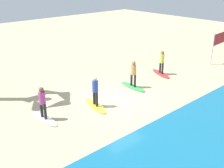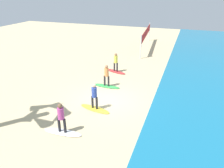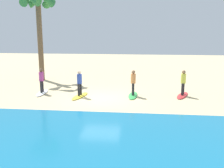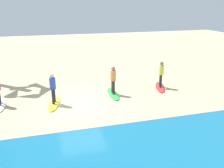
# 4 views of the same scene
# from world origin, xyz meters

# --- Properties ---
(ground_plane) EXTENTS (60.00, 60.00, 0.00)m
(ground_plane) POSITION_xyz_m (0.00, 0.00, 0.00)
(ground_plane) COLOR #CCB789
(surfboard_red) EXTENTS (1.26, 2.16, 0.09)m
(surfboard_red) POSITION_xyz_m (-5.30, -1.10, 0.04)
(surfboard_red) COLOR red
(surfboard_red) RESTS_ON ground
(surfer_red) EXTENTS (0.32, 0.44, 1.64)m
(surfer_red) POSITION_xyz_m (-5.30, -1.10, 1.04)
(surfer_red) COLOR #232328
(surfer_red) RESTS_ON surfboard_red
(surfboard_green) EXTENTS (0.68, 2.13, 0.09)m
(surfboard_green) POSITION_xyz_m (-2.05, -0.73, 0.04)
(surfboard_green) COLOR green
(surfboard_green) RESTS_ON ground
(surfer_green) EXTENTS (0.32, 0.46, 1.64)m
(surfer_green) POSITION_xyz_m (-2.05, -0.73, 1.04)
(surfer_green) COLOR #232328
(surfer_green) RESTS_ON surfboard_green
(surfboard_yellow) EXTENTS (0.98, 2.17, 0.09)m
(surfboard_yellow) POSITION_xyz_m (1.41, -0.21, 0.04)
(surfboard_yellow) COLOR yellow
(surfboard_yellow) RESTS_ON ground
(surfer_yellow) EXTENTS (0.32, 0.45, 1.64)m
(surfer_yellow) POSITION_xyz_m (1.41, -0.21, 1.04)
(surfer_yellow) COLOR #232328
(surfer_yellow) RESTS_ON surfboard_yellow
(surfboard_white) EXTENTS (0.69, 2.13, 0.09)m
(surfboard_white) POSITION_xyz_m (4.19, -0.81, 0.04)
(surfboard_white) COLOR white
(surfboard_white) RESTS_ON ground
(surfer_white) EXTENTS (0.32, 0.46, 1.64)m
(surfer_white) POSITION_xyz_m (4.19, -0.81, 1.04)
(surfer_white) COLOR #232328
(surfer_white) RESTS_ON surfboard_white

